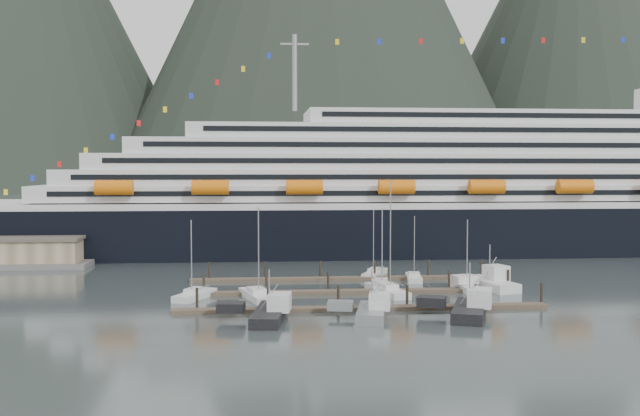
{
  "coord_description": "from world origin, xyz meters",
  "views": [
    {
      "loc": [
        -18.83,
        -103.75,
        18.04
      ],
      "look_at": [
        -7.6,
        22.0,
        11.42
      ],
      "focal_mm": 42.0,
      "sensor_mm": 36.0,
      "label": 1
    }
  ],
  "objects_px": {
    "sailboat_g": "(375,274)",
    "trawler_e": "(489,283)",
    "sailboat_f": "(414,278)",
    "trawler_d": "(468,309)",
    "sailboat_b": "(257,296)",
    "sailboat_d": "(387,291)",
    "trawler_a": "(268,313)",
    "trawler_b": "(371,311)",
    "cruise_ship": "(479,196)",
    "sailboat_c": "(382,287)",
    "sailboat_h": "(465,287)",
    "sailboat_a": "(195,296)"
  },
  "relations": [
    {
      "from": "sailboat_c",
      "to": "trawler_e",
      "type": "height_order",
      "value": "sailboat_c"
    },
    {
      "from": "sailboat_f",
      "to": "trawler_b",
      "type": "distance_m",
      "value": 31.74
    },
    {
      "from": "sailboat_g",
      "to": "trawler_b",
      "type": "bearing_deg",
      "value": -166.93
    },
    {
      "from": "sailboat_f",
      "to": "trawler_e",
      "type": "distance_m",
      "value": 13.2
    },
    {
      "from": "sailboat_f",
      "to": "trawler_a",
      "type": "distance_m",
      "value": 38.1
    },
    {
      "from": "sailboat_d",
      "to": "sailboat_h",
      "type": "bearing_deg",
      "value": -90.19
    },
    {
      "from": "sailboat_h",
      "to": "sailboat_a",
      "type": "bearing_deg",
      "value": 92.71
    },
    {
      "from": "sailboat_f",
      "to": "trawler_d",
      "type": "height_order",
      "value": "sailboat_f"
    },
    {
      "from": "sailboat_f",
      "to": "trawler_e",
      "type": "relative_size",
      "value": 0.92
    },
    {
      "from": "sailboat_c",
      "to": "trawler_b",
      "type": "distance_m",
      "value": 21.5
    },
    {
      "from": "sailboat_f",
      "to": "sailboat_g",
      "type": "bearing_deg",
      "value": 53.04
    },
    {
      "from": "trawler_e",
      "to": "sailboat_g",
      "type": "bearing_deg",
      "value": 30.79
    },
    {
      "from": "cruise_ship",
      "to": "sailboat_c",
      "type": "relative_size",
      "value": 16.6
    },
    {
      "from": "trawler_e",
      "to": "sailboat_h",
      "type": "bearing_deg",
      "value": 84.21
    },
    {
      "from": "trawler_a",
      "to": "trawler_d",
      "type": "bearing_deg",
      "value": -82.11
    },
    {
      "from": "cruise_ship",
      "to": "trawler_e",
      "type": "relative_size",
      "value": 17.72
    },
    {
      "from": "trawler_e",
      "to": "sailboat_c",
      "type": "bearing_deg",
      "value": 73.06
    },
    {
      "from": "sailboat_f",
      "to": "trawler_a",
      "type": "height_order",
      "value": "sailboat_f"
    },
    {
      "from": "sailboat_b",
      "to": "sailboat_f",
      "type": "relative_size",
      "value": 1.22
    },
    {
      "from": "sailboat_f",
      "to": "trawler_d",
      "type": "relative_size",
      "value": 0.86
    },
    {
      "from": "cruise_ship",
      "to": "trawler_e",
      "type": "bearing_deg",
      "value": -105.32
    },
    {
      "from": "cruise_ship",
      "to": "trawler_d",
      "type": "relative_size",
      "value": 16.55
    },
    {
      "from": "sailboat_a",
      "to": "trawler_b",
      "type": "height_order",
      "value": "sailboat_a"
    },
    {
      "from": "sailboat_d",
      "to": "trawler_b",
      "type": "xyz_separation_m",
      "value": [
        -5.1,
        -16.95,
        0.4
      ]
    },
    {
      "from": "sailboat_c",
      "to": "trawler_a",
      "type": "bearing_deg",
      "value": 148.1
    },
    {
      "from": "trawler_a",
      "to": "trawler_b",
      "type": "bearing_deg",
      "value": -82.16
    },
    {
      "from": "sailboat_d",
      "to": "trawler_a",
      "type": "distance_m",
      "value": 24.35
    },
    {
      "from": "trawler_a",
      "to": "trawler_d",
      "type": "relative_size",
      "value": 0.98
    },
    {
      "from": "sailboat_d",
      "to": "trawler_a",
      "type": "relative_size",
      "value": 1.36
    },
    {
      "from": "sailboat_f",
      "to": "trawler_e",
      "type": "xyz_separation_m",
      "value": [
        9.46,
        -9.2,
        0.54
      ]
    },
    {
      "from": "sailboat_b",
      "to": "sailboat_d",
      "type": "distance_m",
      "value": 18.95
    },
    {
      "from": "sailboat_f",
      "to": "sailboat_g",
      "type": "height_order",
      "value": "sailboat_g"
    },
    {
      "from": "cruise_ship",
      "to": "sailboat_g",
      "type": "height_order",
      "value": "cruise_ship"
    },
    {
      "from": "sailboat_d",
      "to": "sailboat_h",
      "type": "xyz_separation_m",
      "value": [
        12.25,
        2.73,
        -0.04
      ]
    },
    {
      "from": "cruise_ship",
      "to": "trawler_b",
      "type": "xyz_separation_m",
      "value": [
        -34.78,
        -69.92,
        -11.19
      ]
    },
    {
      "from": "trawler_e",
      "to": "sailboat_b",
      "type": "bearing_deg",
      "value": 85.04
    },
    {
      "from": "trawler_a",
      "to": "trawler_d",
      "type": "distance_m",
      "value": 24.48
    },
    {
      "from": "trawler_a",
      "to": "trawler_e",
      "type": "distance_m",
      "value": 39.22
    },
    {
      "from": "sailboat_a",
      "to": "trawler_a",
      "type": "xyz_separation_m",
      "value": [
        9.87,
        -15.51,
        0.46
      ]
    },
    {
      "from": "sailboat_g",
      "to": "trawler_e",
      "type": "relative_size",
      "value": 0.98
    },
    {
      "from": "sailboat_h",
      "to": "trawler_b",
      "type": "height_order",
      "value": "sailboat_h"
    },
    {
      "from": "sailboat_c",
      "to": "trawler_b",
      "type": "bearing_deg",
      "value": 174.39
    },
    {
      "from": "sailboat_a",
      "to": "sailboat_b",
      "type": "bearing_deg",
      "value": -73.99
    },
    {
      "from": "trawler_d",
      "to": "sailboat_g",
      "type": "bearing_deg",
      "value": 29.15
    },
    {
      "from": "sailboat_a",
      "to": "trawler_d",
      "type": "bearing_deg",
      "value": -90.15
    },
    {
      "from": "trawler_b",
      "to": "sailboat_f",
      "type": "bearing_deg",
      "value": -9.96
    },
    {
      "from": "trawler_a",
      "to": "trawler_b",
      "type": "distance_m",
      "value": 12.38
    },
    {
      "from": "trawler_e",
      "to": "trawler_d",
      "type": "bearing_deg",
      "value": 141.12
    },
    {
      "from": "sailboat_d",
      "to": "sailboat_h",
      "type": "relative_size",
      "value": 1.54
    },
    {
      "from": "sailboat_b",
      "to": "trawler_b",
      "type": "xyz_separation_m",
      "value": [
        13.66,
        -14.28,
        0.43
      ]
    }
  ]
}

